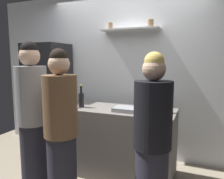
{
  "coord_description": "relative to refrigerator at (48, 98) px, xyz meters",
  "views": [
    {
      "loc": [
        1.11,
        -2.08,
        1.53
      ],
      "look_at": [
        0.04,
        0.54,
        1.14
      ],
      "focal_mm": 34.88,
      "sensor_mm": 36.0,
      "label": 1
    }
  ],
  "objects": [
    {
      "name": "person_grey_hoodie",
      "position": [
        0.62,
        -1.06,
        -0.03
      ],
      "size": [
        0.34,
        0.34,
        1.73
      ],
      "rotation": [
        0.0,
        0.0,
        0.17
      ],
      "color": "#262633",
      "rests_on": "ground"
    },
    {
      "name": "person_blonde",
      "position": [
        1.97,
        -1.07,
        -0.11
      ],
      "size": [
        0.34,
        0.34,
        1.6
      ],
      "rotation": [
        0.0,
        0.0,
        3.21
      ],
      "color": "#262633",
      "rests_on": "ground"
    },
    {
      "name": "counter",
      "position": [
        1.28,
        -0.31,
        -0.45
      ],
      "size": [
        1.65,
        0.62,
        0.89
      ],
      "primitive_type": "cube",
      "color": "#66605B",
      "rests_on": "ground"
    },
    {
      "name": "utensil_holder",
      "position": [
        0.64,
        -0.24,
        0.07
      ],
      "size": [
        0.09,
        0.09,
        0.23
      ],
      "color": "#B2B2B7",
      "rests_on": "counter"
    },
    {
      "name": "person_brown_jacket",
      "position": [
        1.07,
        -1.16,
        -0.09
      ],
      "size": [
        0.34,
        0.34,
        1.64
      ],
      "rotation": [
        0.0,
        0.0,
        3.06
      ],
      "color": "#262633",
      "rests_on": "ground"
    },
    {
      "name": "wine_bottle_amber_glass",
      "position": [
        0.69,
        -0.49,
        0.12
      ],
      "size": [
        0.07,
        0.07,
        0.31
      ],
      "color": "#472814",
      "rests_on": "counter"
    },
    {
      "name": "baking_pan",
      "position": [
        1.52,
        -0.41,
        0.02
      ],
      "size": [
        0.34,
        0.24,
        0.05
      ],
      "primitive_type": "cube",
      "color": "gray",
      "rests_on": "counter"
    },
    {
      "name": "wine_bottle_green_glass",
      "position": [
        2.02,
        -0.29,
        0.11
      ],
      "size": [
        0.07,
        0.07,
        0.3
      ],
      "color": "#19471E",
      "rests_on": "counter"
    },
    {
      "name": "refrigerator",
      "position": [
        0.0,
        0.0,
        0.0
      ],
      "size": [
        0.62,
        0.61,
        1.79
      ],
      "color": "black",
      "rests_on": "ground"
    },
    {
      "name": "back_wall_assembly",
      "position": [
        1.23,
        0.4,
        0.41
      ],
      "size": [
        4.8,
        0.32,
        2.6
      ],
      "color": "white",
      "rests_on": "ground"
    },
    {
      "name": "water_bottle_plastic",
      "position": [
        1.86,
        -0.4,
        0.1
      ],
      "size": [
        0.08,
        0.08,
        0.22
      ],
      "color": "silver",
      "rests_on": "counter"
    },
    {
      "name": "wine_bottle_pale_glass",
      "position": [
        1.71,
        -0.22,
        0.12
      ],
      "size": [
        0.07,
        0.07,
        0.33
      ],
      "color": "#B2BFB2",
      "rests_on": "counter"
    },
    {
      "name": "wine_bottle_dark_glass",
      "position": [
        0.87,
        -0.4,
        0.11
      ],
      "size": [
        0.08,
        0.08,
        0.3
      ],
      "color": "black",
      "rests_on": "counter"
    }
  ]
}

